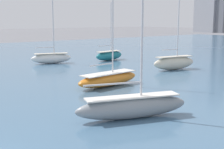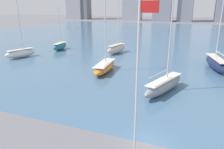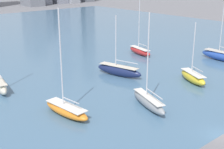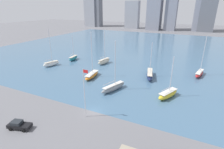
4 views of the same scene
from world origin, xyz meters
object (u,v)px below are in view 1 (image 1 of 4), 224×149
(sailboat_teal, at_px, (109,55))
(sailboat_cream, at_px, (174,62))
(sailboat_orange, at_px, (109,78))
(sailboat_gray, at_px, (133,106))
(sailboat_white, at_px, (51,57))

(sailboat_teal, bearing_deg, sailboat_cream, -2.98)
(sailboat_orange, bearing_deg, sailboat_gray, -34.05)
(sailboat_teal, bearing_deg, sailboat_orange, -44.56)
(sailboat_cream, bearing_deg, sailboat_gray, -44.76)
(sailboat_orange, distance_m, sailboat_gray, 12.72)
(sailboat_cream, relative_size, sailboat_teal, 1.25)
(sailboat_teal, relative_size, sailboat_orange, 0.71)
(sailboat_white, height_order, sailboat_teal, sailboat_white)
(sailboat_white, xyz_separation_m, sailboat_gray, (33.24, -9.55, -0.04))
(sailboat_white, relative_size, sailboat_orange, 0.99)
(sailboat_teal, relative_size, sailboat_gray, 0.76)
(sailboat_orange, relative_size, sailboat_gray, 1.07)
(sailboat_cream, relative_size, sailboat_white, 0.90)
(sailboat_teal, height_order, sailboat_orange, sailboat_orange)
(sailboat_cream, distance_m, sailboat_gray, 26.28)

